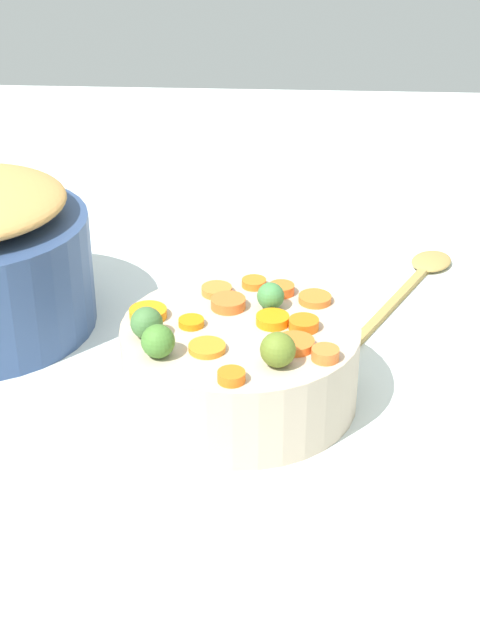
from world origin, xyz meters
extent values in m
cube|color=silver|center=(0.00, 0.00, 0.01)|extent=(2.40, 2.40, 0.02)
cylinder|color=#C4B096|center=(0.03, 0.00, 0.06)|extent=(0.25, 0.25, 0.09)
cylinder|color=orange|center=(0.10, 0.00, 0.11)|extent=(0.04, 0.04, 0.01)
cylinder|color=orange|center=(-0.07, 0.02, 0.11)|extent=(0.06, 0.06, 0.01)
cylinder|color=orange|center=(0.12, -0.06, 0.12)|extent=(0.03, 0.03, 0.01)
cylinder|color=orange|center=(0.06, 0.01, 0.11)|extent=(0.04, 0.04, 0.01)
cylinder|color=orange|center=(0.01, 0.04, 0.11)|extent=(0.04, 0.04, 0.01)
cylinder|color=orange|center=(0.11, 0.06, 0.11)|extent=(0.05, 0.05, 0.01)
cylinder|color=orange|center=(0.09, -0.04, 0.11)|extent=(0.06, 0.06, 0.01)
cylinder|color=orange|center=(0.00, 0.07, 0.11)|extent=(0.05, 0.05, 0.01)
cylinder|color=orange|center=(-0.02, 0.00, 0.11)|extent=(0.04, 0.04, 0.01)
cylinder|color=orange|center=(0.00, -0.05, 0.11)|extent=(0.05, 0.05, 0.01)
cylinder|color=orange|center=(0.07, 0.08, 0.11)|extent=(0.04, 0.04, 0.01)
cylinder|color=orange|center=(0.04, 0.09, 0.11)|extent=(0.04, 0.04, 0.01)
cylinder|color=orange|center=(0.03, -0.10, 0.11)|extent=(0.04, 0.04, 0.01)
sphere|color=#428342|center=(0.06, 0.04, 0.12)|extent=(0.03, 0.03, 0.03)
sphere|color=olive|center=(0.07, -0.07, 0.13)|extent=(0.03, 0.03, 0.03)
sphere|color=#457B2E|center=(-0.05, -0.06, 0.13)|extent=(0.03, 0.03, 0.03)
sphere|color=#427138|center=(-0.06, -0.03, 0.13)|extent=(0.03, 0.03, 0.03)
cube|color=#A78847|center=(0.20, 0.21, 0.02)|extent=(0.13, 0.24, 0.01)
ellipsoid|color=#A78847|center=(0.27, 0.34, 0.03)|extent=(0.08, 0.09, 0.01)
camera|label=1|loc=(0.08, -0.85, 0.59)|focal=53.45mm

